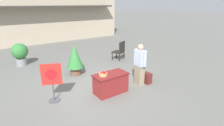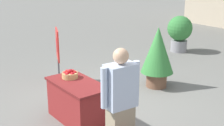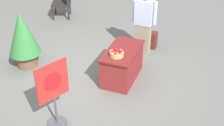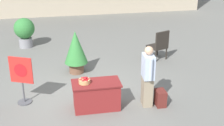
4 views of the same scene
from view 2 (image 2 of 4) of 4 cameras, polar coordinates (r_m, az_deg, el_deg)
The scene contains 7 objects.
ground_plane at distance 6.16m, azimuth -1.39°, elevation -7.61°, with size 120.00×120.00×0.00m, color slate.
display_table at distance 5.46m, azimuth -6.27°, elevation -7.01°, with size 1.19×0.64×0.70m.
apple_basket at distance 5.55m, azimuth -7.71°, elevation -2.04°, with size 0.28×0.28×0.16m.
person_visitor at distance 4.27m, azimuth 1.56°, elevation -7.47°, with size 0.29×0.61×1.59m.
poster_board at distance 7.11m, azimuth -9.86°, elevation 1.61°, with size 0.58×0.36×1.27m.
potted_plant_far_right at distance 10.00m, azimuth 12.27°, elevation 5.71°, with size 0.78×0.78×1.13m.
potted_plant_near_right at distance 6.88m, azimuth 8.34°, elevation 1.73°, with size 0.72×0.72×1.36m.
Camera 2 is at (4.53, -3.28, 2.59)m, focal length 50.00 mm.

